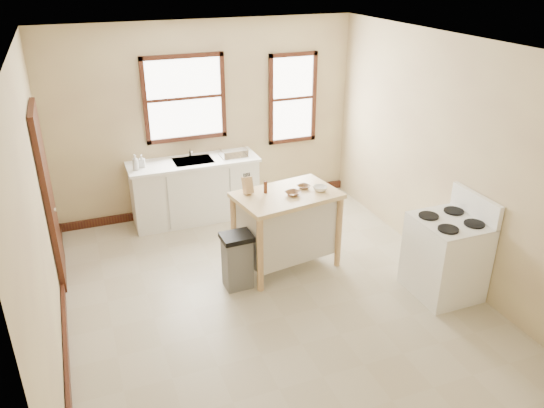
{
  "coord_description": "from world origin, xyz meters",
  "views": [
    {
      "loc": [
        -1.81,
        -4.83,
        3.56
      ],
      "look_at": [
        0.21,
        0.4,
        0.93
      ],
      "focal_mm": 35.0,
      "sensor_mm": 36.0,
      "label": 1
    }
  ],
  "objects_px": {
    "trash_bin": "(237,261)",
    "kitchen_island": "(286,230)",
    "bowl_a": "(293,193)",
    "gas_stove": "(447,247)",
    "knife_block": "(248,186)",
    "pepper_grinder": "(265,187)",
    "soap_bottle_a": "(135,162)",
    "soap_bottle_b": "(142,161)",
    "bowl_c": "(320,189)",
    "bowl_b": "(304,187)",
    "dish_rack": "(234,153)"
  },
  "relations": [
    {
      "from": "dish_rack",
      "to": "kitchen_island",
      "type": "height_order",
      "value": "dish_rack"
    },
    {
      "from": "soap_bottle_a",
      "to": "soap_bottle_b",
      "type": "height_order",
      "value": "soap_bottle_a"
    },
    {
      "from": "dish_rack",
      "to": "trash_bin",
      "type": "relative_size",
      "value": 0.56
    },
    {
      "from": "knife_block",
      "to": "soap_bottle_a",
      "type": "bearing_deg",
      "value": 119.51
    },
    {
      "from": "trash_bin",
      "to": "gas_stove",
      "type": "distance_m",
      "value": 2.39
    },
    {
      "from": "trash_bin",
      "to": "soap_bottle_a",
      "type": "bearing_deg",
      "value": 112.83
    },
    {
      "from": "soap_bottle_b",
      "to": "bowl_c",
      "type": "relative_size",
      "value": 1.03
    },
    {
      "from": "soap_bottle_b",
      "to": "bowl_b",
      "type": "distance_m",
      "value": 2.36
    },
    {
      "from": "knife_block",
      "to": "pepper_grinder",
      "type": "xyz_separation_m",
      "value": [
        0.2,
        -0.06,
        -0.02
      ]
    },
    {
      "from": "kitchen_island",
      "to": "pepper_grinder",
      "type": "height_order",
      "value": "pepper_grinder"
    },
    {
      "from": "bowl_a",
      "to": "gas_stove",
      "type": "distance_m",
      "value": 1.85
    },
    {
      "from": "kitchen_island",
      "to": "bowl_a",
      "type": "bearing_deg",
      "value": -63.76
    },
    {
      "from": "dish_rack",
      "to": "knife_block",
      "type": "xyz_separation_m",
      "value": [
        -0.29,
        -1.47,
        0.12
      ]
    },
    {
      "from": "soap_bottle_b",
      "to": "bowl_b",
      "type": "xyz_separation_m",
      "value": [
        1.71,
        -1.62,
        -0.0
      ]
    },
    {
      "from": "dish_rack",
      "to": "bowl_c",
      "type": "relative_size",
      "value": 2.25
    },
    {
      "from": "soap_bottle_b",
      "to": "trash_bin",
      "type": "relative_size",
      "value": 0.26
    },
    {
      "from": "soap_bottle_b",
      "to": "kitchen_island",
      "type": "distance_m",
      "value": 2.29
    },
    {
      "from": "soap_bottle_a",
      "to": "soap_bottle_b",
      "type": "distance_m",
      "value": 0.13
    },
    {
      "from": "soap_bottle_b",
      "to": "gas_stove",
      "type": "bearing_deg",
      "value": -29.55
    },
    {
      "from": "soap_bottle_b",
      "to": "dish_rack",
      "type": "distance_m",
      "value": 1.3
    },
    {
      "from": "kitchen_island",
      "to": "pepper_grinder",
      "type": "relative_size",
      "value": 8.06
    },
    {
      "from": "soap_bottle_b",
      "to": "pepper_grinder",
      "type": "bearing_deg",
      "value": -37.17
    },
    {
      "from": "soap_bottle_a",
      "to": "bowl_b",
      "type": "relative_size",
      "value": 1.46
    },
    {
      "from": "bowl_a",
      "to": "soap_bottle_a",
      "type": "bearing_deg",
      "value": 133.6
    },
    {
      "from": "bowl_b",
      "to": "bowl_c",
      "type": "height_order",
      "value": "bowl_c"
    },
    {
      "from": "soap_bottle_a",
      "to": "pepper_grinder",
      "type": "distance_m",
      "value": 2.0
    },
    {
      "from": "bowl_c",
      "to": "knife_block",
      "type": "bearing_deg",
      "value": 164.81
    },
    {
      "from": "kitchen_island",
      "to": "gas_stove",
      "type": "height_order",
      "value": "gas_stove"
    },
    {
      "from": "bowl_a",
      "to": "knife_block",
      "type": "bearing_deg",
      "value": 154.37
    },
    {
      "from": "soap_bottle_a",
      "to": "bowl_b",
      "type": "xyz_separation_m",
      "value": [
        1.81,
        -1.54,
        -0.02
      ]
    },
    {
      "from": "soap_bottle_b",
      "to": "bowl_c",
      "type": "xyz_separation_m",
      "value": [
        1.86,
        -1.76,
        0.01
      ]
    },
    {
      "from": "kitchen_island",
      "to": "trash_bin",
      "type": "xyz_separation_m",
      "value": [
        -0.71,
        -0.23,
        -0.15
      ]
    },
    {
      "from": "kitchen_island",
      "to": "bowl_c",
      "type": "xyz_separation_m",
      "value": [
        0.41,
        -0.07,
        0.52
      ]
    },
    {
      "from": "trash_bin",
      "to": "bowl_c",
      "type": "bearing_deg",
      "value": 6.93
    },
    {
      "from": "dish_rack",
      "to": "bowl_b",
      "type": "bearing_deg",
      "value": -58.18
    },
    {
      "from": "bowl_b",
      "to": "trash_bin",
      "type": "bearing_deg",
      "value": -162.43
    },
    {
      "from": "knife_block",
      "to": "trash_bin",
      "type": "bearing_deg",
      "value": -133.03
    },
    {
      "from": "trash_bin",
      "to": "kitchen_island",
      "type": "bearing_deg",
      "value": 16.62
    },
    {
      "from": "dish_rack",
      "to": "pepper_grinder",
      "type": "xyz_separation_m",
      "value": [
        -0.08,
        -1.53,
        0.1
      ]
    },
    {
      "from": "dish_rack",
      "to": "knife_block",
      "type": "bearing_deg",
      "value": -83.68
    },
    {
      "from": "bowl_b",
      "to": "bowl_c",
      "type": "distance_m",
      "value": 0.21
    },
    {
      "from": "soap_bottle_b",
      "to": "knife_block",
      "type": "relative_size",
      "value": 0.89
    },
    {
      "from": "soap_bottle_b",
      "to": "bowl_b",
      "type": "height_order",
      "value": "soap_bottle_b"
    },
    {
      "from": "gas_stove",
      "to": "knife_block",
      "type": "bearing_deg",
      "value": 144.32
    },
    {
      "from": "knife_block",
      "to": "bowl_a",
      "type": "relative_size",
      "value": 1.13
    },
    {
      "from": "bowl_a",
      "to": "trash_bin",
      "type": "bearing_deg",
      "value": -167.89
    },
    {
      "from": "pepper_grinder",
      "to": "bowl_a",
      "type": "bearing_deg",
      "value": -32.29
    },
    {
      "from": "soap_bottle_b",
      "to": "knife_block",
      "type": "distance_m",
      "value": 1.84
    },
    {
      "from": "soap_bottle_a",
      "to": "trash_bin",
      "type": "relative_size",
      "value": 0.32
    },
    {
      "from": "kitchen_island",
      "to": "bowl_a",
      "type": "xyz_separation_m",
      "value": [
        0.05,
        -0.07,
        0.52
      ]
    }
  ]
}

